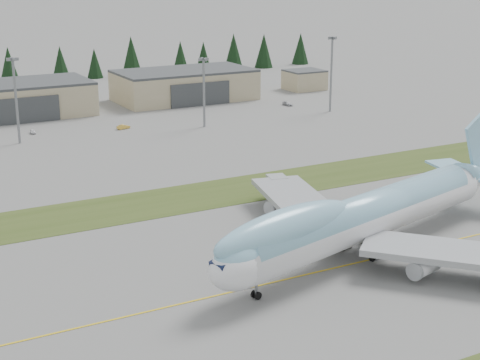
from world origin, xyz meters
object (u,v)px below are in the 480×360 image
service_vehicle_b (124,129)px  service_vehicle_c (287,106)px  hangar_center (14,99)px  hangar_right (185,85)px  service_vehicle_a (33,134)px  boeing_747_freighter (365,216)px

service_vehicle_b → service_vehicle_c: 63.14m
hangar_center → hangar_right: bearing=0.0°
hangar_center → service_vehicle_a: bearing=-92.2°
boeing_747_freighter → service_vehicle_b: (-2.79, 111.82, -6.80)m
hangar_center → service_vehicle_b: (24.02, -35.22, -5.39)m
boeing_747_freighter → service_vehicle_a: size_ratio=22.87×
service_vehicle_a → service_vehicle_b: (25.11, -6.79, 0.00)m
hangar_right → hangar_center: bearing=180.0°
hangar_right → service_vehicle_a: size_ratio=14.00×
service_vehicle_b → hangar_center: bearing=20.7°
hangar_right → service_vehicle_b: (-35.98, -35.22, -5.39)m
hangar_right → boeing_747_freighter: bearing=-102.7°
hangar_right → service_vehicle_c: (26.62, -26.94, -5.39)m
hangar_center → hangar_right: same height
service_vehicle_b → boeing_747_freighter: bearing=167.8°
boeing_747_freighter → hangar_center: bearing=85.7°
boeing_747_freighter → hangar_center: size_ratio=1.63×
hangar_center → boeing_747_freighter: bearing=-79.7°
hangar_center → service_vehicle_b: size_ratio=11.85×
boeing_747_freighter → service_vehicle_b: size_ratio=19.36×
hangar_center → service_vehicle_a: hangar_center is taller
boeing_747_freighter → service_vehicle_c: size_ratio=17.25×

